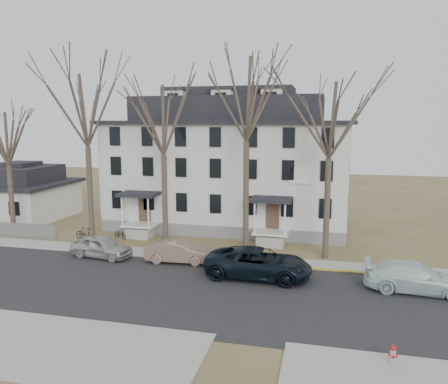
% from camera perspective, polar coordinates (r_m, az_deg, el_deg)
% --- Properties ---
extents(ground, '(120.00, 120.00, 0.00)m').
position_cam_1_polar(ground, '(22.56, -4.48, -14.81)').
color(ground, olive).
rests_on(ground, ground).
extents(main_road, '(120.00, 10.00, 0.04)m').
position_cam_1_polar(main_road, '(24.32, -3.01, -12.97)').
color(main_road, '#27272A').
rests_on(main_road, ground).
extents(far_sidewalk, '(120.00, 2.00, 0.08)m').
position_cam_1_polar(far_sidewalk, '(29.78, 0.27, -8.75)').
color(far_sidewalk, '#A09F97').
rests_on(far_sidewalk, ground).
extents(yellow_curb, '(14.00, 0.25, 0.06)m').
position_cam_1_polar(yellow_curb, '(28.26, 9.92, -9.88)').
color(yellow_curb, gold).
rests_on(yellow_curb, ground).
extents(boarding_house, '(20.80, 12.36, 12.05)m').
position_cam_1_polar(boarding_house, '(38.67, 0.72, 3.56)').
color(boarding_house, slate).
rests_on(boarding_house, ground).
extents(small_house, '(8.70, 8.70, 5.00)m').
position_cam_1_polar(small_house, '(46.06, -24.95, -0.32)').
color(small_house, silver).
rests_on(small_house, ground).
extents(tree_far_left, '(8.40, 8.40, 13.72)m').
position_cam_1_polar(tree_far_left, '(34.18, -17.59, 10.74)').
color(tree_far_left, '#473B31').
rests_on(tree_far_left, ground).
extents(tree_mid_left, '(7.80, 7.80, 12.74)m').
position_cam_1_polar(tree_mid_left, '(31.53, -7.98, 9.89)').
color(tree_mid_left, '#473B31').
rests_on(tree_mid_left, ground).
extents(tree_center, '(9.00, 9.00, 14.70)m').
position_cam_1_polar(tree_center, '(29.95, 3.00, 12.84)').
color(tree_center, '#473B31').
rests_on(tree_center, ground).
extents(tree_mid_right, '(7.80, 7.80, 12.74)m').
position_cam_1_polar(tree_mid_right, '(29.41, 13.73, 9.78)').
color(tree_mid_right, '#473B31').
rests_on(tree_mid_right, ground).
extents(tree_bungalow, '(6.60, 6.60, 10.78)m').
position_cam_1_polar(tree_bungalow, '(38.22, -26.54, 6.65)').
color(tree_bungalow, '#473B31').
rests_on(tree_bungalow, ground).
extents(car_silver, '(4.53, 2.32, 1.48)m').
position_cam_1_polar(car_silver, '(31.01, -15.74, -6.94)').
color(car_silver, beige).
rests_on(car_silver, ground).
extents(car_tan, '(4.46, 1.85, 1.44)m').
position_cam_1_polar(car_tan, '(28.98, -5.91, -7.82)').
color(car_tan, '#886A5C').
rests_on(car_tan, ground).
extents(car_navy, '(6.34, 3.06, 1.74)m').
position_cam_1_polar(car_navy, '(26.19, 4.51, -9.31)').
color(car_navy, black).
rests_on(car_navy, ground).
extents(car_white, '(5.47, 2.43, 1.56)m').
position_cam_1_polar(car_white, '(26.24, 23.76, -10.26)').
color(car_white, silver).
rests_on(car_white, ground).
extents(bicycle_left, '(1.62, 1.26, 0.82)m').
position_cam_1_polar(bicycle_left, '(35.40, -13.37, -5.39)').
color(bicycle_left, black).
rests_on(bicycle_left, ground).
extents(bicycle_right, '(1.60, 0.73, 0.93)m').
position_cam_1_polar(bicycle_right, '(36.33, -17.64, -5.12)').
color(bicycle_right, black).
rests_on(bicycle_right, ground).
extents(fire_hydrant, '(0.34, 0.32, 0.81)m').
position_cam_1_polar(fire_hydrant, '(18.79, 21.18, -19.25)').
color(fire_hydrant, '#B7B7BA').
rests_on(fire_hydrant, ground).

